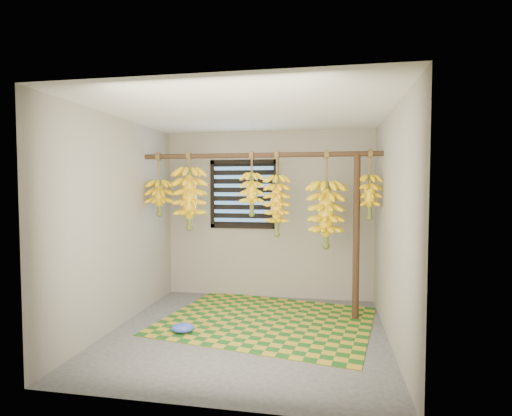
% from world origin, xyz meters
% --- Properties ---
extents(floor, '(3.00, 3.00, 0.01)m').
position_xyz_m(floor, '(0.00, 0.00, -0.01)').
color(floor, '#484848').
rests_on(floor, ground).
extents(ceiling, '(3.00, 3.00, 0.01)m').
position_xyz_m(ceiling, '(0.00, 0.00, 2.40)').
color(ceiling, silver).
rests_on(ceiling, wall_back).
extents(wall_back, '(3.00, 0.01, 2.40)m').
position_xyz_m(wall_back, '(0.00, 1.50, 1.20)').
color(wall_back, gray).
rests_on(wall_back, floor).
extents(wall_left, '(0.01, 3.00, 2.40)m').
position_xyz_m(wall_left, '(-1.50, 0.00, 1.20)').
color(wall_left, gray).
rests_on(wall_left, floor).
extents(wall_right, '(0.01, 3.00, 2.40)m').
position_xyz_m(wall_right, '(1.50, 0.00, 1.20)').
color(wall_right, gray).
rests_on(wall_right, floor).
extents(window, '(1.00, 0.04, 1.00)m').
position_xyz_m(window, '(-0.35, 1.48, 1.50)').
color(window, black).
rests_on(window, wall_back).
extents(hanging_pole, '(3.00, 0.06, 0.06)m').
position_xyz_m(hanging_pole, '(0.00, 0.70, 2.00)').
color(hanging_pole, '#3F2A18').
rests_on(hanging_pole, wall_left).
extents(support_post, '(0.08, 0.08, 2.00)m').
position_xyz_m(support_post, '(1.20, 0.70, 1.00)').
color(support_post, '#3F2A18').
rests_on(support_post, floor).
extents(woven_mat, '(2.69, 2.30, 0.01)m').
position_xyz_m(woven_mat, '(0.15, 0.44, 0.01)').
color(woven_mat, '#1C5318').
rests_on(woven_mat, floor).
extents(plastic_bag, '(0.29, 0.24, 0.10)m').
position_xyz_m(plastic_bag, '(-0.69, -0.13, 0.06)').
color(plastic_bag, blue).
rests_on(plastic_bag, woven_mat).
extents(banana_bunch_a, '(0.35, 0.35, 0.82)m').
position_xyz_m(banana_bunch_a, '(-1.32, 0.70, 1.47)').
color(banana_bunch_a, brown).
rests_on(banana_bunch_a, hanging_pole).
extents(banana_bunch_b, '(0.42, 0.42, 0.99)m').
position_xyz_m(banana_bunch_b, '(-0.90, 0.70, 1.46)').
color(banana_bunch_b, brown).
rests_on(banana_bunch_b, hanging_pole).
extents(banana_bunch_c, '(0.30, 0.30, 0.80)m').
position_xyz_m(banana_bunch_c, '(-0.08, 0.70, 1.52)').
color(banana_bunch_c, brown).
rests_on(banana_bunch_c, hanging_pole).
extents(banana_bunch_d, '(0.32, 0.32, 1.05)m').
position_xyz_m(banana_bunch_d, '(0.24, 0.70, 1.38)').
color(banana_bunch_d, brown).
rests_on(banana_bunch_d, hanging_pole).
extents(banana_bunch_e, '(0.42, 0.42, 1.18)m').
position_xyz_m(banana_bunch_e, '(0.84, 0.70, 1.27)').
color(banana_bunch_e, brown).
rests_on(banana_bunch_e, hanging_pole).
extents(banana_bunch_f, '(0.27, 0.27, 0.83)m').
position_xyz_m(banana_bunch_f, '(1.35, 0.70, 1.49)').
color(banana_bunch_f, brown).
rests_on(banana_bunch_f, hanging_pole).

